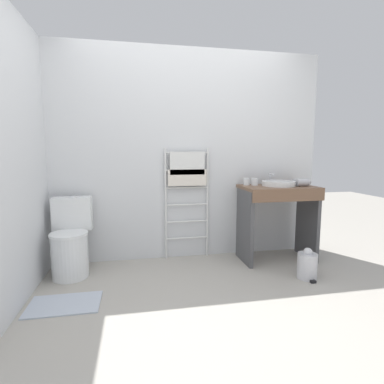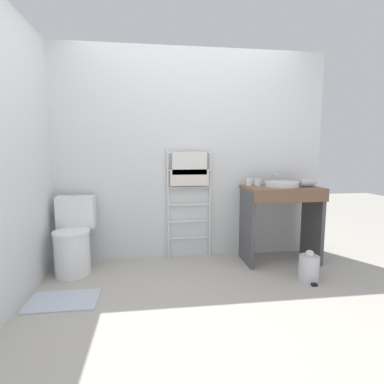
{
  "view_description": "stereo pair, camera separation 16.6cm",
  "coord_description": "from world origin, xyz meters",
  "views": [
    {
      "loc": [
        -0.58,
        -2.1,
        1.23
      ],
      "look_at": [
        -0.02,
        0.76,
        0.84
      ],
      "focal_mm": 28.0,
      "sensor_mm": 36.0,
      "label": 1
    },
    {
      "loc": [
        -0.41,
        -2.13,
        1.23
      ],
      "look_at": [
        -0.02,
        0.76,
        0.84
      ],
      "focal_mm": 28.0,
      "sensor_mm": 36.0,
      "label": 2
    }
  ],
  "objects": [
    {
      "name": "toilet",
      "position": [
        -1.22,
        0.96,
        0.33
      ],
      "size": [
        0.38,
        0.49,
        0.78
      ],
      "color": "white",
      "rests_on": "ground_plane"
    },
    {
      "name": "wall_side",
      "position": [
        -1.54,
        0.64,
        1.19
      ],
      "size": [
        0.12,
        1.91,
        2.37
      ],
      "primitive_type": "cube",
      "color": "silver",
      "rests_on": "ground_plane"
    },
    {
      "name": "ground_plane",
      "position": [
        0.0,
        0.0,
        0.0
      ],
      "size": [
        12.0,
        12.0,
        0.0
      ],
      "primitive_type": "plane",
      "color": "#A8A399"
    },
    {
      "name": "sink_basin",
      "position": [
        1.01,
        0.99,
        0.88
      ],
      "size": [
        0.37,
        0.37,
        0.06
      ],
      "color": "white",
      "rests_on": "vanity_counter"
    },
    {
      "name": "cup_near_wall",
      "position": [
        0.68,
        1.13,
        0.89
      ],
      "size": [
        0.07,
        0.07,
        0.08
      ],
      "color": "white",
      "rests_on": "vanity_counter"
    },
    {
      "name": "hair_dryer",
      "position": [
        1.27,
        0.93,
        0.89
      ],
      "size": [
        0.18,
        0.17,
        0.08
      ],
      "color": "#B7B7BC",
      "rests_on": "vanity_counter"
    },
    {
      "name": "faucet",
      "position": [
        1.01,
        1.19,
        0.93
      ],
      "size": [
        0.02,
        0.1,
        0.13
      ],
      "color": "silver",
      "rests_on": "vanity_counter"
    },
    {
      "name": "towel_radiator",
      "position": [
        0.01,
        1.22,
        0.93
      ],
      "size": [
        0.51,
        0.06,
        1.27
      ],
      "color": "silver",
      "rests_on": "ground_plane"
    },
    {
      "name": "cup_near_edge",
      "position": [
        0.77,
        1.09,
        0.89
      ],
      "size": [
        0.07,
        0.07,
        0.08
      ],
      "color": "white",
      "rests_on": "vanity_counter"
    },
    {
      "name": "bath_mat",
      "position": [
        -1.16,
        0.33,
        0.01
      ],
      "size": [
        0.56,
        0.36,
        0.01
      ],
      "primitive_type": "cube",
      "color": "#B2BCCC",
      "rests_on": "ground_plane"
    },
    {
      "name": "vanity_counter",
      "position": [
        1.0,
        0.97,
        0.56
      ],
      "size": [
        0.81,
        0.52,
        0.85
      ],
      "color": "brown",
      "rests_on": "ground_plane"
    },
    {
      "name": "trash_bin",
      "position": [
        1.06,
        0.43,
        0.13
      ],
      "size": [
        0.19,
        0.22,
        0.31
      ],
      "color": "silver",
      "rests_on": "ground_plane"
    },
    {
      "name": "wall_back",
      "position": [
        0.0,
        1.34,
        1.19
      ],
      "size": [
        3.2,
        0.12,
        2.37
      ],
      "primitive_type": "cube",
      "color": "silver",
      "rests_on": "ground_plane"
    }
  ]
}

